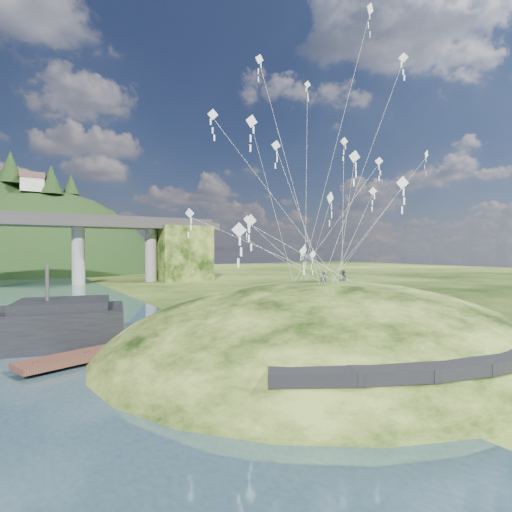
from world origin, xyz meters
TOP-DOWN VIEW (x-y plane):
  - ground at (0.00, 0.00)m, footprint 320.00×320.00m
  - grass_hill at (8.00, 2.00)m, footprint 36.00×32.00m
  - footpath at (7.46, -9.74)m, footprint 22.29×5.84m
  - wooden_dock at (-5.60, 8.01)m, footprint 14.93×6.88m
  - kite_flyers at (10.41, 3.29)m, footprint 4.36×2.28m
  - kite_swarm at (7.34, 2.70)m, footprint 18.84×15.54m

SIDE VIEW (x-z plane):
  - grass_hill at x=8.00m, z-range -8.00..5.00m
  - ground at x=0.00m, z-range 0.00..0.00m
  - wooden_dock at x=-5.60m, z-range -0.06..1.00m
  - footpath at x=7.46m, z-range 1.67..2.50m
  - kite_flyers at x=10.41m, z-range 4.86..6.70m
  - kite_swarm at x=7.34m, z-range 3.64..24.51m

